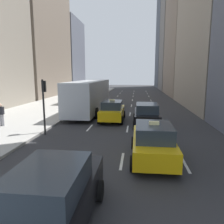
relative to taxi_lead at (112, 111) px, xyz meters
The scene contains 10 objects.
sidewalk_left 13.26m from the taxi_lead, 128.29° to the left, with size 8.00×66.00×0.15m, color #ADAAA3.
lane_markings 6.60m from the taxi_lead, 77.64° to the left, with size 5.72×56.00×0.01m.
building_row_right 25.37m from the taxi_lead, 59.29° to the left, with size 6.00×72.39×36.22m.
taxi_lead is the anchor object (origin of this frame).
taxi_second 8.79m from the taxi_lead, 71.43° to the right, with size 2.02×4.40×1.87m.
sedan_black_near 3.14m from the taxi_lead, 26.90° to the right, with size 2.02×4.60×1.73m.
sedan_silver_behind 13.31m from the taxi_lead, 90.00° to the right, with size 2.02×4.46×1.80m.
city_bus 4.99m from the taxi_lead, 124.96° to the left, with size 2.80×11.61×3.25m.
pedestrian_far_walking 8.51m from the taxi_lead, 157.08° to the right, with size 0.36×0.22×1.65m.
traffic_light_pole 6.25m from the taxi_lead, 130.68° to the right, with size 0.24×0.42×3.60m.
Camera 1 is at (3.20, -1.45, 3.92)m, focal length 35.00 mm.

